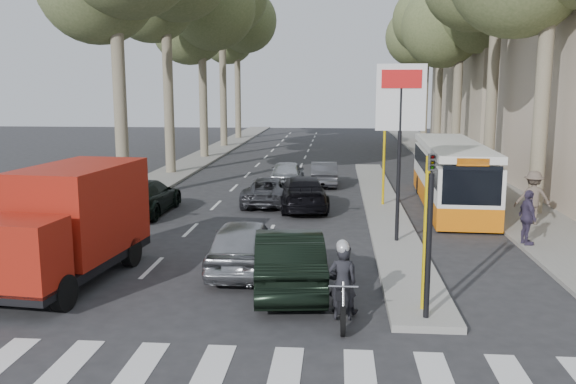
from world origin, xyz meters
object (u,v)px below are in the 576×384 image
(silver_hatchback, at_px, (244,244))
(red_truck, at_px, (70,222))
(city_bus, at_px, (451,173))
(motorcycle, at_px, (342,283))
(dark_hatchback, at_px, (289,259))

(silver_hatchback, bearing_deg, red_truck, 15.97)
(red_truck, bearing_deg, city_bus, 49.57)
(city_bus, bearing_deg, motorcycle, -106.87)
(silver_hatchback, xyz_separation_m, motorcycle, (2.64, -3.30, 0.08))
(dark_hatchback, relative_size, motorcycle, 2.23)
(silver_hatchback, bearing_deg, dark_hatchback, 132.36)
(silver_hatchback, relative_size, city_bus, 0.41)
(motorcycle, bearing_deg, silver_hatchback, 127.58)
(silver_hatchback, distance_m, dark_hatchback, 1.97)
(dark_hatchback, height_order, red_truck, red_truck)
(silver_hatchback, height_order, dark_hatchback, dark_hatchback)
(city_bus, xyz_separation_m, motorcycle, (-4.57, -12.89, -0.61))
(motorcycle, bearing_deg, red_truck, 162.43)
(dark_hatchback, distance_m, motorcycle, 2.27)
(silver_hatchback, bearing_deg, motorcycle, 127.92)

